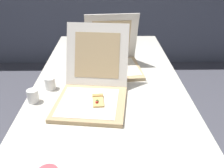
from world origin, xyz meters
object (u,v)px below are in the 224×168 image
at_px(table, 109,88).
at_px(cup_white_near_left, 33,96).
at_px(cup_white_near_center, 50,83).
at_px(pizza_box_front, 92,91).
at_px(pizza_box_middle, 113,62).

xyz_separation_m(table, cup_white_near_left, (-0.42, -0.24, 0.08)).
relative_size(table, cup_white_near_center, 27.06).
bearing_deg(pizza_box_front, pizza_box_middle, 80.55).
xyz_separation_m(pizza_box_front, pizza_box_middle, (0.12, 0.43, 0.00)).
height_order(table, cup_white_near_center, cup_white_near_center).
height_order(pizza_box_middle, cup_white_near_left, pizza_box_middle).
distance_m(pizza_box_front, cup_white_near_center, 0.30).
bearing_deg(pizza_box_front, cup_white_near_left, -170.26).
bearing_deg(cup_white_near_left, pizza_box_front, 2.94).
distance_m(pizza_box_middle, cup_white_near_left, 0.63).
xyz_separation_m(table, cup_white_near_center, (-0.36, -0.09, 0.08)).
bearing_deg(pizza_box_middle, table, -105.11).
xyz_separation_m(pizza_box_middle, cup_white_near_left, (-0.45, -0.44, -0.02)).
relative_size(pizza_box_middle, cup_white_near_left, 5.60).
height_order(table, cup_white_near_left, cup_white_near_left).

